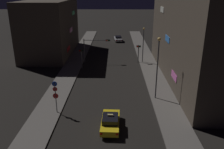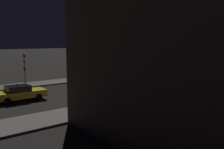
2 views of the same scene
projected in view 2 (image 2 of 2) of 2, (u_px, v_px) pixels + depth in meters
name	position (u px, v px, depth m)	size (l,w,h in m)	color
sidewalk_left	(145.00, 72.00, 44.25)	(3.31, 65.48, 0.15)	#5B5651
building_facade_left	(141.00, 39.00, 51.36)	(8.74, 19.60, 11.32)	#473D33
taxi	(20.00, 93.00, 23.05)	(1.95, 4.51, 1.62)	yellow
traffic_light_overhead	(159.00, 54.00, 39.99)	(5.05, 0.42, 4.54)	#47474C
traffic_light_left_kerb	(130.00, 59.00, 39.13)	(0.80, 0.42, 3.58)	#47474C
traffic_light_right_kerb	(206.00, 63.00, 33.57)	(0.80, 0.42, 3.47)	#47474C
sign_pole_left	(25.00, 67.00, 29.45)	(0.63, 0.10, 3.82)	#47474C
street_lamp_near_block	(120.00, 44.00, 22.55)	(0.44, 0.44, 7.95)	#47474C
street_lamp_far_block	(214.00, 51.00, 32.84)	(0.38, 0.38, 6.56)	#47474C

